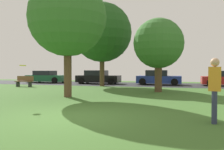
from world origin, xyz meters
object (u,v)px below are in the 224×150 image
(frisbee_disc, at_px, (23,65))
(park_bench, at_px, (24,81))
(oak_tree_center, at_px, (102,32))
(parked_car_blue, at_px, (159,78))
(oak_tree_left, at_px, (158,44))
(person_catcher, at_px, (215,87))
(parked_car_green, at_px, (46,77))
(parked_car_black, at_px, (98,78))
(maple_tree_near, at_px, (67,18))

(frisbee_disc, bearing_deg, park_bench, 126.01)
(oak_tree_center, bearing_deg, frisbee_disc, -88.42)
(parked_car_blue, distance_m, park_bench, 12.19)
(oak_tree_left, bearing_deg, park_bench, 172.26)
(person_catcher, relative_size, parked_car_green, 0.42)
(oak_tree_left, height_order, parked_car_black, oak_tree_left)
(person_catcher, relative_size, parked_car_black, 0.41)
(oak_tree_left, distance_m, parked_car_green, 14.92)
(oak_tree_center, distance_m, oak_tree_left, 6.69)
(oak_tree_center, xyz_separation_m, parked_car_black, (-1.49, 3.16, -4.06))
(oak_tree_center, distance_m, parked_car_black, 5.35)
(parked_car_green, height_order, parked_car_blue, parked_car_blue)
(person_catcher, xyz_separation_m, park_bench, (-13.69, 10.30, -0.55))
(parked_car_green, distance_m, parked_car_black, 6.09)
(oak_tree_left, height_order, parked_car_blue, oak_tree_left)
(oak_tree_left, bearing_deg, oak_tree_center, 143.00)
(frisbee_disc, distance_m, parked_car_blue, 15.26)
(oak_tree_center, bearing_deg, oak_tree_left, -37.00)
(maple_tree_near, height_order, frisbee_disc, maple_tree_near)
(maple_tree_near, bearing_deg, oak_tree_left, 43.48)
(parked_car_black, bearing_deg, maple_tree_near, -78.75)
(parked_car_black, bearing_deg, parked_car_green, 178.18)
(maple_tree_near, relative_size, person_catcher, 3.51)
(frisbee_disc, bearing_deg, oak_tree_center, 91.58)
(maple_tree_near, bearing_deg, person_catcher, -33.96)
(frisbee_disc, relative_size, park_bench, 0.20)
(oak_tree_left, relative_size, person_catcher, 2.66)
(parked_car_blue, height_order, park_bench, parked_car_blue)
(parked_car_green, relative_size, park_bench, 2.69)
(oak_tree_center, relative_size, parked_car_green, 1.69)
(oak_tree_left, relative_size, frisbee_disc, 14.93)
(frisbee_disc, height_order, park_bench, frisbee_disc)
(person_catcher, bearing_deg, park_bench, -26.40)
(frisbee_disc, bearing_deg, person_catcher, -10.54)
(park_bench, bearing_deg, frisbee_disc, 126.01)
(person_catcher, relative_size, frisbee_disc, 5.61)
(oak_tree_left, bearing_deg, parked_car_green, 150.36)
(parked_car_blue, bearing_deg, oak_tree_center, -144.55)
(person_catcher, bearing_deg, parked_car_blue, -69.19)
(oak_tree_left, relative_size, park_bench, 3.02)
(frisbee_disc, distance_m, parked_car_black, 14.63)
(person_catcher, height_order, frisbee_disc, person_catcher)
(maple_tree_near, height_order, person_catcher, maple_tree_near)
(person_catcher, height_order, parked_car_green, person_catcher)
(maple_tree_near, bearing_deg, frisbee_disc, -97.93)
(oak_tree_center, xyz_separation_m, park_bench, (-6.20, -2.37, -4.22))
(oak_tree_center, relative_size, park_bench, 4.56)
(oak_tree_left, bearing_deg, parked_car_black, 133.38)
(oak_tree_center, relative_size, person_catcher, 4.02)
(oak_tree_left, relative_size, parked_car_blue, 1.17)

